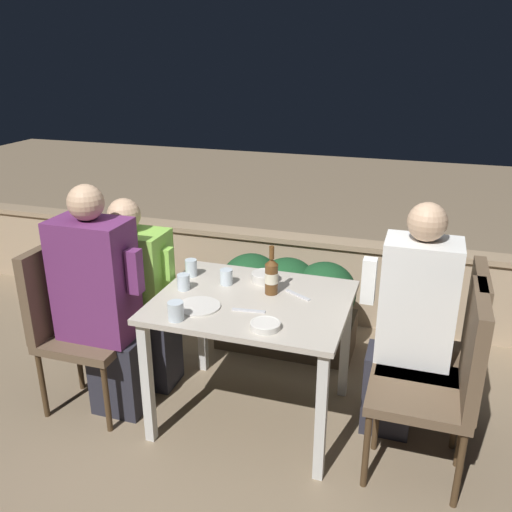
{
  "coord_description": "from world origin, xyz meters",
  "views": [
    {
      "loc": [
        0.81,
        -2.45,
        1.98
      ],
      "look_at": [
        0.0,
        0.06,
        0.96
      ],
      "focal_mm": 38.0,
      "sensor_mm": 36.0,
      "label": 1
    }
  ],
  "objects_px": {
    "chair_right_far": "(450,343)",
    "potted_plant": "(146,273)",
    "beer_bottle": "(271,276)",
    "person_white_polo": "(409,323)",
    "chair_left_near": "(71,313)",
    "chair_right_near": "(447,372)",
    "chair_left_far": "(105,293)",
    "person_green_blouse": "(137,295)",
    "person_purple_stripe": "(102,303)"
  },
  "relations": [
    {
      "from": "beer_bottle",
      "to": "chair_left_near",
      "type": "bearing_deg",
      "value": -166.75
    },
    {
      "from": "chair_right_near",
      "to": "chair_left_near",
      "type": "bearing_deg",
      "value": -179.4
    },
    {
      "from": "chair_left_far",
      "to": "person_white_polo",
      "type": "bearing_deg",
      "value": 0.13
    },
    {
      "from": "chair_left_far",
      "to": "potted_plant",
      "type": "relative_size",
      "value": 1.4
    },
    {
      "from": "person_purple_stripe",
      "to": "beer_bottle",
      "type": "relative_size",
      "value": 4.91
    },
    {
      "from": "potted_plant",
      "to": "chair_right_far",
      "type": "bearing_deg",
      "value": -17.38
    },
    {
      "from": "chair_right_near",
      "to": "potted_plant",
      "type": "xyz_separation_m",
      "value": [
        -2.08,
        0.94,
        -0.15
      ]
    },
    {
      "from": "person_white_polo",
      "to": "potted_plant",
      "type": "bearing_deg",
      "value": 160.8
    },
    {
      "from": "chair_right_far",
      "to": "person_white_polo",
      "type": "xyz_separation_m",
      "value": [
        -0.21,
        0.0,
        0.08
      ]
    },
    {
      "from": "chair_right_near",
      "to": "chair_right_far",
      "type": "height_order",
      "value": "same"
    },
    {
      "from": "beer_bottle",
      "to": "person_green_blouse",
      "type": "bearing_deg",
      "value": 177.57
    },
    {
      "from": "chair_left_far",
      "to": "person_green_blouse",
      "type": "distance_m",
      "value": 0.22
    },
    {
      "from": "potted_plant",
      "to": "person_green_blouse",
      "type": "bearing_deg",
      "value": -64.76
    },
    {
      "from": "chair_left_far",
      "to": "chair_right_far",
      "type": "bearing_deg",
      "value": 0.12
    },
    {
      "from": "chair_right_near",
      "to": "chair_right_far",
      "type": "bearing_deg",
      "value": 86.03
    },
    {
      "from": "chair_right_far",
      "to": "potted_plant",
      "type": "height_order",
      "value": "chair_right_far"
    },
    {
      "from": "chair_right_near",
      "to": "beer_bottle",
      "type": "xyz_separation_m",
      "value": [
        -0.92,
        0.24,
        0.27
      ]
    },
    {
      "from": "chair_left_near",
      "to": "beer_bottle",
      "type": "xyz_separation_m",
      "value": [
        1.1,
        0.26,
        0.27
      ]
    },
    {
      "from": "person_white_polo",
      "to": "beer_bottle",
      "type": "height_order",
      "value": "person_white_polo"
    },
    {
      "from": "chair_right_near",
      "to": "person_white_polo",
      "type": "xyz_separation_m",
      "value": [
        -0.19,
        0.28,
        0.08
      ]
    },
    {
      "from": "chair_left_near",
      "to": "person_purple_stripe",
      "type": "xyz_separation_m",
      "value": [
        0.21,
        -0.0,
        0.1
      ]
    },
    {
      "from": "person_purple_stripe",
      "to": "beer_bottle",
      "type": "bearing_deg",
      "value": 16.26
    },
    {
      "from": "chair_left_near",
      "to": "potted_plant",
      "type": "distance_m",
      "value": 0.97
    },
    {
      "from": "person_purple_stripe",
      "to": "beer_bottle",
      "type": "height_order",
      "value": "person_purple_stripe"
    },
    {
      "from": "person_green_blouse",
      "to": "chair_right_near",
      "type": "relative_size",
      "value": 1.21
    },
    {
      "from": "chair_left_far",
      "to": "chair_right_near",
      "type": "xyz_separation_m",
      "value": [
        1.99,
        -0.27,
        0.0
      ]
    },
    {
      "from": "person_purple_stripe",
      "to": "chair_right_near",
      "type": "relative_size",
      "value": 1.36
    },
    {
      "from": "person_green_blouse",
      "to": "person_white_polo",
      "type": "height_order",
      "value": "person_white_polo"
    },
    {
      "from": "person_purple_stripe",
      "to": "person_green_blouse",
      "type": "bearing_deg",
      "value": 82.77
    },
    {
      "from": "chair_left_near",
      "to": "chair_right_near",
      "type": "bearing_deg",
      "value": 0.6
    },
    {
      "from": "chair_left_far",
      "to": "person_green_blouse",
      "type": "relative_size",
      "value": 0.82
    },
    {
      "from": "person_white_polo",
      "to": "beer_bottle",
      "type": "distance_m",
      "value": 0.75
    },
    {
      "from": "potted_plant",
      "to": "chair_left_far",
      "type": "bearing_deg",
      "value": -81.88
    },
    {
      "from": "chair_right_near",
      "to": "beer_bottle",
      "type": "height_order",
      "value": "beer_bottle"
    },
    {
      "from": "beer_bottle",
      "to": "person_white_polo",
      "type": "bearing_deg",
      "value": 3.19
    },
    {
      "from": "chair_left_far",
      "to": "chair_right_near",
      "type": "height_order",
      "value": "same"
    },
    {
      "from": "person_white_polo",
      "to": "potted_plant",
      "type": "relative_size",
      "value": 1.87
    },
    {
      "from": "chair_left_near",
      "to": "person_purple_stripe",
      "type": "distance_m",
      "value": 0.23
    },
    {
      "from": "potted_plant",
      "to": "person_white_polo",
      "type": "bearing_deg",
      "value": -19.2
    },
    {
      "from": "person_green_blouse",
      "to": "beer_bottle",
      "type": "height_order",
      "value": "person_green_blouse"
    },
    {
      "from": "chair_right_near",
      "to": "chair_right_far",
      "type": "distance_m",
      "value": 0.28
    },
    {
      "from": "chair_left_far",
      "to": "chair_right_near",
      "type": "relative_size",
      "value": 1.0
    },
    {
      "from": "chair_right_far",
      "to": "person_green_blouse",
      "type": "bearing_deg",
      "value": -179.87
    },
    {
      "from": "chair_left_far",
      "to": "person_green_blouse",
      "type": "bearing_deg",
      "value": 0.0
    },
    {
      "from": "chair_right_far",
      "to": "beer_bottle",
      "type": "relative_size",
      "value": 3.6
    },
    {
      "from": "chair_left_far",
      "to": "beer_bottle",
      "type": "relative_size",
      "value": 3.6
    },
    {
      "from": "chair_right_near",
      "to": "chair_left_far",
      "type": "bearing_deg",
      "value": 172.14
    },
    {
      "from": "person_green_blouse",
      "to": "person_white_polo",
      "type": "relative_size",
      "value": 0.91
    },
    {
      "from": "chair_left_near",
      "to": "beer_bottle",
      "type": "distance_m",
      "value": 1.16
    },
    {
      "from": "beer_bottle",
      "to": "potted_plant",
      "type": "distance_m",
      "value": 1.42
    }
  ]
}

